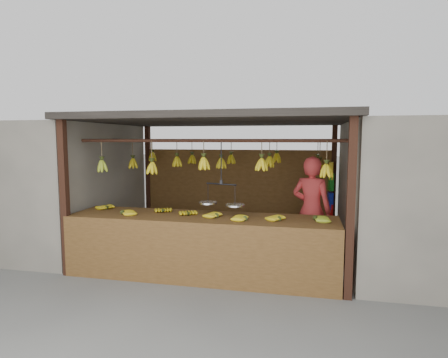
# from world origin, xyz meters

# --- Properties ---
(ground) EXTENTS (80.00, 80.00, 0.00)m
(ground) POSITION_xyz_m (0.00, 0.00, 0.00)
(ground) COLOR #5B5B57
(stall) EXTENTS (4.30, 3.30, 2.40)m
(stall) POSITION_xyz_m (0.00, 0.33, 1.97)
(stall) COLOR black
(stall) RESTS_ON ground
(neighbor_left) EXTENTS (3.00, 3.00, 2.30)m
(neighbor_left) POSITION_xyz_m (-3.60, 0.00, 1.15)
(neighbor_left) COLOR slate
(neighbor_left) RESTS_ON ground
(neighbor_right) EXTENTS (3.00, 3.00, 2.30)m
(neighbor_right) POSITION_xyz_m (3.60, 0.00, 1.15)
(neighbor_right) COLOR slate
(neighbor_right) RESTS_ON ground
(counter) EXTENTS (3.93, 0.89, 0.96)m
(counter) POSITION_xyz_m (-0.03, -1.24, 0.72)
(counter) COLOR brown
(counter) RESTS_ON ground
(hanging_bananas) EXTENTS (3.56, 2.23, 0.37)m
(hanging_bananas) POSITION_xyz_m (0.01, -0.00, 1.62)
(hanging_bananas) COLOR #92A523
(hanging_bananas) RESTS_ON ground
(balance_scale) EXTENTS (0.70, 0.39, 0.94)m
(balance_scale) POSITION_xyz_m (0.24, -1.00, 1.12)
(balance_scale) COLOR black
(balance_scale) RESTS_ON ground
(vendor) EXTENTS (0.74, 0.61, 1.75)m
(vendor) POSITION_xyz_m (1.55, -0.17, 0.88)
(vendor) COLOR #BF3333
(vendor) RESTS_ON ground
(bag_bundles) EXTENTS (0.08, 0.26, 1.17)m
(bag_bundles) POSITION_xyz_m (1.94, 1.35, 0.99)
(bag_bundles) COLOR yellow
(bag_bundles) RESTS_ON ground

